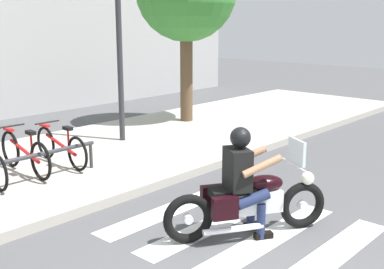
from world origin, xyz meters
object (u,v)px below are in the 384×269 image
motorcycle (248,201)px  bicycle_6 (61,146)px  rider (243,175)px  bicycle_5 (25,153)px  street_lamp (119,31)px

motorcycle → bicycle_6: 4.07m
motorcycle → rider: size_ratio=1.37×
rider → bicycle_5: size_ratio=0.83×
motorcycle → street_lamp: street_lamp is taller
bicycle_5 → street_lamp: 3.36m
street_lamp → bicycle_6: bearing=-162.2°
bicycle_5 → bicycle_6: (0.71, 0.00, -0.02)m
motorcycle → bicycle_5: size_ratio=1.13×
rider → street_lamp: bearing=68.0°
motorcycle → street_lamp: 5.42m
rider → bicycle_6: size_ratio=0.84×
rider → bicycle_5: 4.11m
bicycle_5 → street_lamp: (2.65, 0.62, 1.98)m
bicycle_6 → street_lamp: size_ratio=0.42×
motorcycle → rider: 0.38m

